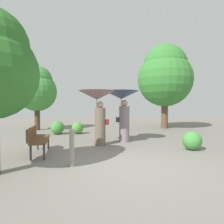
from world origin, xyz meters
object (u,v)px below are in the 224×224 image
object	(u,v)px
person_right	(122,103)
park_bench	(37,138)
tree_near_right	(165,75)
tree_mid_left	(37,88)
path_marker_post	(72,148)
person_left	(98,104)

from	to	relation	value
person_right	park_bench	xyz separation A→B (m)	(-2.89, -1.65, -1.06)
tree_near_right	tree_mid_left	world-z (taller)	tree_near_right
person_right	tree_mid_left	size ratio (longest dim) A/B	0.54
tree_near_right	tree_mid_left	bearing A→B (deg)	179.46
tree_mid_left	path_marker_post	size ratio (longest dim) A/B	4.26
tree_mid_left	person_left	bearing A→B (deg)	-54.66
person_right	tree_near_right	size ratio (longest dim) A/B	0.39
person_left	person_right	xyz separation A→B (m)	(1.01, 0.53, 0.02)
person_right	park_bench	world-z (taller)	person_right
path_marker_post	tree_mid_left	bearing A→B (deg)	110.08
person_left	path_marker_post	world-z (taller)	person_left
tree_mid_left	path_marker_post	distance (m)	7.90
person_right	path_marker_post	distance (m)	3.61
tree_near_right	person_left	bearing A→B (deg)	-134.01
person_right	path_marker_post	size ratio (longest dim) A/B	2.30
person_right	tree_near_right	distance (m)	5.74
person_left	path_marker_post	xyz separation A→B (m)	(-0.75, -2.42, -1.09)
tree_mid_left	park_bench	bearing A→B (deg)	-75.74
person_left	park_bench	xyz separation A→B (m)	(-1.88, -1.12, -1.03)
person_right	tree_near_right	xyz separation A→B (m)	(3.51, 4.15, 1.83)
tree_near_right	park_bench	bearing A→B (deg)	-137.79
tree_mid_left	person_right	bearing A→B (deg)	-43.97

